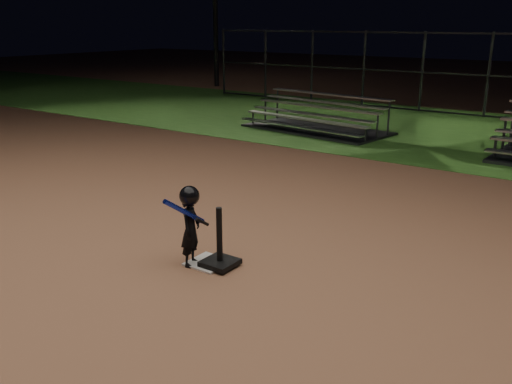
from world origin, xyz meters
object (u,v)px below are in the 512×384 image
object	(u,v)px
home_plate	(208,263)
child_batter	(190,224)
batting_tee	(220,255)
bleacher_left	(316,124)

from	to	relation	value
home_plate	child_batter	distance (m)	0.55
batting_tee	bleacher_left	world-z (taller)	bleacher_left
home_plate	bleacher_left	xyz separation A→B (m)	(-3.11, 8.18, 0.18)
batting_tee	home_plate	bearing A→B (deg)	-175.92
batting_tee	child_batter	world-z (taller)	child_batter
child_batter	home_plate	bearing A→B (deg)	-63.55
child_batter	bleacher_left	world-z (taller)	child_batter
child_batter	bleacher_left	size ratio (longest dim) A/B	0.24
home_plate	child_batter	bearing A→B (deg)	-136.55
home_plate	child_batter	world-z (taller)	child_batter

